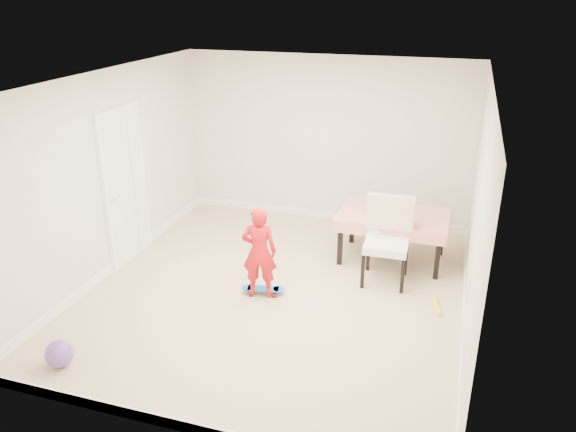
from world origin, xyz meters
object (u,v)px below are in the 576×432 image
(dining_chair, at_px, (386,242))
(balloon, at_px, (59,354))
(child, at_px, (259,254))
(dining_table, at_px, (392,237))
(skateboard, at_px, (263,291))

(dining_chair, xyz_separation_m, balloon, (-2.84, -2.71, -0.41))
(dining_chair, distance_m, child, 1.62)
(dining_table, bearing_deg, balloon, -128.85)
(child, bearing_deg, dining_chair, -162.24)
(dining_table, height_order, child, child)
(dining_chair, distance_m, skateboard, 1.66)
(dining_table, bearing_deg, skateboard, -132.72)
(dining_chair, xyz_separation_m, child, (-1.39, -0.83, 0.02))
(child, relative_size, balloon, 4.07)
(child, height_order, balloon, child)
(skateboard, bearing_deg, balloon, -138.93)
(dining_chair, height_order, child, child)
(dining_table, distance_m, dining_chair, 0.68)
(dining_chair, xyz_separation_m, skateboard, (-1.38, -0.77, -0.51))
(skateboard, xyz_separation_m, child, (-0.02, -0.06, 0.53))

